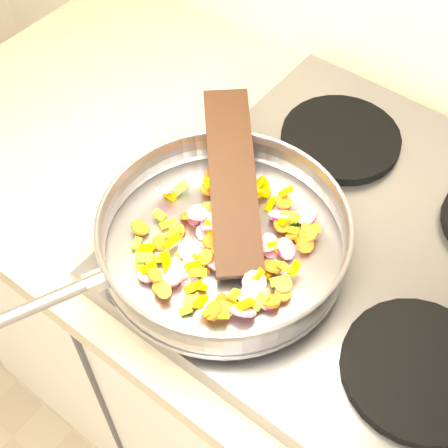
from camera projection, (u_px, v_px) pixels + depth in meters
The scene contains 7 objects.
cooktop at pixel (371, 250), 0.89m from camera, with size 0.60×0.60×0.04m, color #939399.
grate_fl at pixel (235, 253), 0.86m from camera, with size 0.19×0.19×0.02m, color black.
grate_fr at pixel (419, 369), 0.75m from camera, with size 0.19×0.19×0.02m, color black.
grate_bl at pixel (341, 138), 0.99m from camera, with size 0.19×0.19×0.02m, color black.
saute_pan at pixel (223, 234), 0.83m from camera, with size 0.38×0.52×0.06m.
vegetable_heap at pixel (226, 243), 0.83m from camera, with size 0.26×0.25×0.05m.
wooden_spatula at pixel (232, 179), 0.85m from camera, with size 0.28×0.06×0.01m, color black.
Camera 1 is at (-0.55, 1.13, 1.65)m, focal length 50.00 mm.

